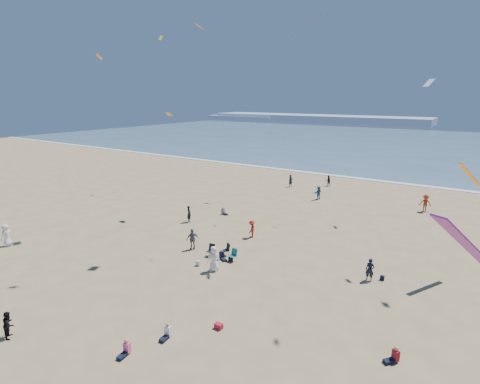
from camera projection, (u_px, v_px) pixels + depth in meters
The scene contains 13 objects.
ground at pixel (136, 315), 21.99m from camera, with size 220.00×220.00×0.00m, color tan.
ocean at pixel (417, 145), 98.53m from camera, with size 220.00×100.00×0.06m, color #476B84.
surf_line at pixel (361, 179), 58.24m from camera, with size 220.00×1.20×0.08m, color white.
headland_far at pixel (315, 118), 190.83m from camera, with size 110.00×20.00×3.20m, color #7A8EA8.
headland_near at pixel (244, 118), 208.45m from camera, with size 40.00×14.00×2.00m, color #7A8EA8.
standing_flyers at pixel (290, 235), 32.23m from camera, with size 38.10×43.72×1.93m.
seated_group at pixel (225, 280), 25.37m from camera, with size 21.74×21.89×0.84m.
chair_cluster at pixel (223, 252), 29.72m from camera, with size 2.67×1.55×1.00m.
white_tote at pixel (198, 263), 28.38m from camera, with size 0.35×0.20×0.40m, color silver.
black_backpack at pixel (231, 260), 29.03m from camera, with size 0.30×0.22×0.38m, color black.
cooler at pixel (219, 326), 20.72m from camera, with size 0.45×0.30×0.30m, color #B41930.
navy_bag at pixel (382, 278), 26.16m from camera, with size 0.28×0.18×0.34m, color black.
kites_aloft at pixel (386, 67), 22.12m from camera, with size 48.45×41.58×28.97m.
Camera 1 is at (15.89, -12.83, 12.50)m, focal length 28.00 mm.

